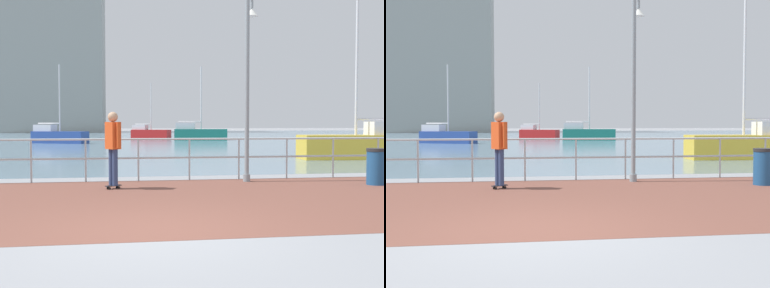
# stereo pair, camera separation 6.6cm
# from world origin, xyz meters

# --- Properties ---
(ground) EXTENTS (220.00, 220.00, 0.00)m
(ground) POSITION_xyz_m (0.00, 40.00, 0.00)
(ground) COLOR gray
(brick_paving) EXTENTS (28.00, 6.66, 0.01)m
(brick_paving) POSITION_xyz_m (0.00, 2.72, 0.00)
(brick_paving) COLOR brown
(brick_paving) RESTS_ON ground
(harbor_water) EXTENTS (180.00, 88.00, 0.00)m
(harbor_water) POSITION_xyz_m (0.00, 51.06, 0.00)
(harbor_water) COLOR #6B899E
(harbor_water) RESTS_ON ground
(waterfront_railing) EXTENTS (25.25, 0.06, 1.16)m
(waterfront_railing) POSITION_xyz_m (-0.00, 6.06, 0.80)
(waterfront_railing) COLOR #B2BCC1
(waterfront_railing) RESTS_ON ground
(lamppost) EXTENTS (0.53, 0.76, 5.41)m
(lamppost) POSITION_xyz_m (2.94, 5.60, 3.00)
(lamppost) COLOR gray
(lamppost) RESTS_ON ground
(skateboarder) EXTENTS (0.39, 0.51, 1.83)m
(skateboarder) POSITION_xyz_m (-0.65, 4.54, 1.11)
(skateboarder) COLOR black
(skateboarder) RESTS_ON ground
(trash_bin) EXTENTS (0.46, 0.46, 0.93)m
(trash_bin) POSITION_xyz_m (5.93, 4.33, 0.47)
(trash_bin) COLOR navy
(trash_bin) RESTS_ON ground
(sailboat_red) EXTENTS (4.59, 3.06, 6.21)m
(sailboat_red) POSITION_xyz_m (-5.41, 31.61, 0.59)
(sailboat_red) COLOR #284799
(sailboat_red) RESTS_ON ground
(sailboat_navy) EXTENTS (4.34, 3.11, 5.92)m
(sailboat_navy) POSITION_xyz_m (2.57, 44.07, 0.57)
(sailboat_navy) COLOR #B21E1E
(sailboat_navy) RESTS_ON ground
(sailboat_teal) EXTENTS (5.08, 2.44, 6.86)m
(sailboat_teal) POSITION_xyz_m (6.74, 36.59, 0.65)
(sailboat_teal) COLOR #197266
(sailboat_teal) RESTS_ON ground
(sailboat_yellow) EXTENTS (5.02, 1.86, 6.92)m
(sailboat_yellow) POSITION_xyz_m (9.96, 12.66, 0.66)
(sailboat_yellow) COLOR gold
(sailboat_yellow) RESTS_ON ground
(tower_glass) EXTENTS (17.75, 17.14, 43.05)m
(tower_glass) POSITION_xyz_m (-12.46, 83.28, 20.69)
(tower_glass) COLOR #939993
(tower_glass) RESTS_ON ground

